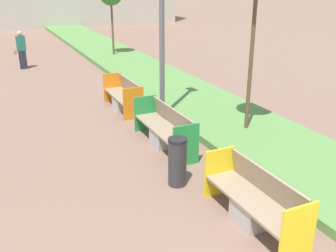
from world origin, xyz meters
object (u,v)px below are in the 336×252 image
object	(u,v)px
bench_green_frame	(165,131)
pedestrian_walking	(21,50)
bench_yellow_frame	(255,204)
bench_orange_frame	(124,98)
litter_bin	(177,162)

from	to	relation	value
bench_green_frame	pedestrian_walking	size ratio (longest dim) A/B	1.43
bench_green_frame	bench_yellow_frame	bearing A→B (deg)	-90.05
bench_yellow_frame	bench_green_frame	world-z (taller)	same
bench_green_frame	pedestrian_walking	world-z (taller)	pedestrian_walking
bench_orange_frame	pedestrian_walking	xyz separation A→B (m)	(-2.20, 7.31, 0.48)
bench_green_frame	bench_orange_frame	xyz separation A→B (m)	(-0.00, 3.06, -0.01)
bench_orange_frame	litter_bin	distance (m)	4.94
bench_green_frame	litter_bin	xyz separation A→B (m)	(-0.58, -1.84, 0.12)
bench_yellow_frame	bench_green_frame	bearing A→B (deg)	89.95
bench_green_frame	pedestrian_walking	distance (m)	10.62
bench_orange_frame	litter_bin	size ratio (longest dim) A/B	2.02
bench_green_frame	bench_orange_frame	world-z (taller)	same
litter_bin	bench_orange_frame	bearing A→B (deg)	83.32
bench_orange_frame	bench_green_frame	bearing A→B (deg)	-89.91
bench_orange_frame	pedestrian_walking	world-z (taller)	pedestrian_walking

